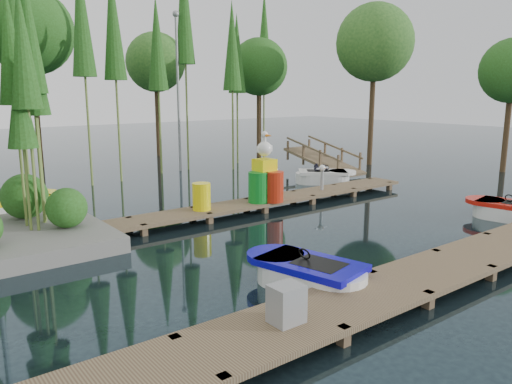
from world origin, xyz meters
TOP-DOWN VIEW (x-y plane):
  - ground_plane at (0.00, 0.00)m, footprint 90.00×90.00m
  - near_dock at (0.00, -4.50)m, footprint 18.00×1.50m
  - far_dock at (1.00, 2.50)m, footprint 15.00×1.20m
  - tree_screen at (-2.04, 10.60)m, footprint 34.42×18.53m
  - lamp_rear at (4.00, 11.00)m, footprint 0.30×0.30m
  - ramp at (9.00, 6.50)m, footprint 1.50×3.94m
  - boat_blue at (-1.05, -3.17)m, footprint 1.72×2.76m
  - boat_red at (7.25, -3.03)m, footprint 1.53×2.63m
  - boat_yellow_far at (-4.45, 6.31)m, footprint 3.10×1.86m
  - boat_white_far at (7.09, 4.55)m, footprint 2.62×2.40m
  - utility_cabinet at (-2.74, -4.50)m, footprint 0.49×0.41m
  - yellow_barrel at (0.02, 2.50)m, footprint 0.53×0.53m
  - drum_cluster at (2.32, 2.34)m, footprint 1.28×1.17m
  - seagull_post at (4.95, 2.50)m, footprint 0.56×0.30m

SIDE VIEW (x-z plane):
  - ground_plane at x=0.00m, z-range 0.00..0.00m
  - far_dock at x=1.00m, z-range -0.02..0.48m
  - near_dock at x=0.00m, z-range -0.02..0.48m
  - boat_red at x=7.25m, z-range -0.18..0.66m
  - boat_blue at x=-1.05m, z-range -0.18..0.68m
  - boat_white_far at x=7.09m, z-range -0.32..0.84m
  - boat_yellow_far at x=-4.45m, z-range -0.42..1.03m
  - ramp at x=9.00m, z-range -0.16..1.33m
  - utility_cabinet at x=-2.74m, z-range 0.30..0.89m
  - yellow_barrel at x=0.02m, z-range 0.30..1.10m
  - seagull_post at x=4.95m, z-range 0.46..1.35m
  - drum_cluster at x=2.32m, z-range -0.15..2.05m
  - lamp_rear at x=4.00m, z-range 0.64..7.89m
  - tree_screen at x=-2.04m, z-range 0.96..11.27m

